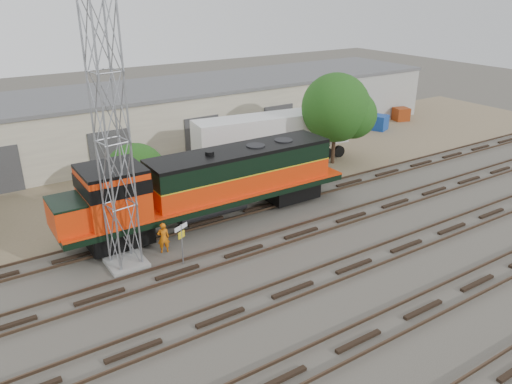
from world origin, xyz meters
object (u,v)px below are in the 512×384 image
signal_tower (113,146)px  semi_trailer (277,133)px  locomotive (206,184)px  worker (163,238)px

signal_tower → semi_trailer: bearing=29.6°
signal_tower → semi_trailer: signal_tower is taller
locomotive → semi_trailer: bearing=34.5°
signal_tower → semi_trailer: size_ratio=1.00×
signal_tower → worker: 6.06m
signal_tower → semi_trailer: 18.99m
worker → semi_trailer: bearing=-131.7°
locomotive → worker: locomotive is taller
worker → semi_trailer: 16.69m
signal_tower → locomotive: bearing=20.2°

